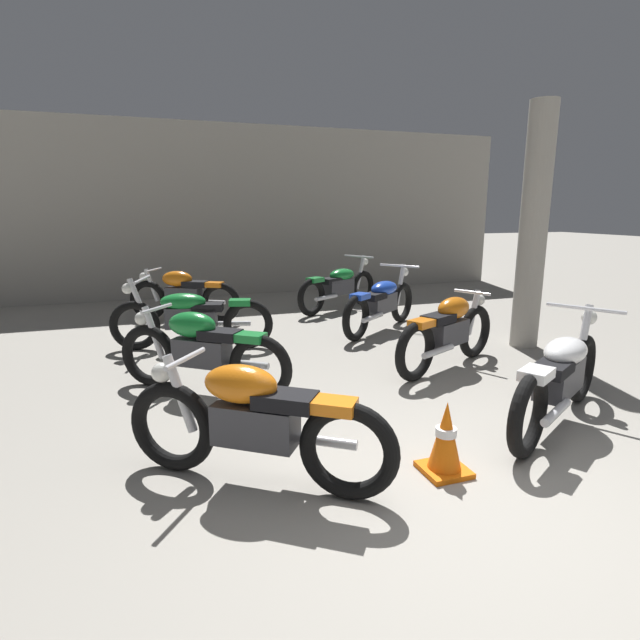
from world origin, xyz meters
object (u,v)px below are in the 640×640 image
Objects in this scene: support_pillar at (533,229)px; traffic_cone at (446,439)px; motorcycle_right_row_1 at (448,330)px; motorcycle_right_row_3 at (339,286)px; motorcycle_left_row_2 at (190,316)px; motorcycle_right_row_0 at (560,376)px; motorcycle_left_row_1 at (201,350)px; motorcycle_left_row_0 at (254,421)px; motorcycle_left_row_3 at (183,294)px; motorcycle_right_row_2 at (381,302)px.

support_pillar reaches higher than traffic_cone.
motorcycle_right_row_3 is (0.07, 3.72, -0.01)m from motorcycle_right_row_1.
motorcycle_right_row_3 reaches higher than motorcycle_right_row_1.
motorcycle_left_row_2 is 4.53m from motorcycle_right_row_0.
support_pillar is 1.98× the size of motorcycle_left_row_1.
motorcycle_left_row_1 is at bearing -128.98° from motorcycle_right_row_3.
motorcycle_left_row_0 is 0.78× the size of motorcycle_left_row_2.
motorcycle_left_row_2 is 4.20m from traffic_cone.
motorcycle_left_row_3 is (0.10, 3.57, 0.00)m from motorcycle_left_row_1.
traffic_cone is at bearing -70.44° from motorcycle_left_row_2.
motorcycle_left_row_0 is 1.36m from traffic_cone.
motorcycle_left_row_0 is 4.68m from motorcycle_right_row_2.
traffic_cone is at bearing -123.46° from motorcycle_right_row_1.
motorcycle_right_row_3 is 3.60× the size of traffic_cone.
motorcycle_left_row_3 is 3.27× the size of traffic_cone.
motorcycle_left_row_0 is 0.86× the size of motorcycle_right_row_0.
motorcycle_right_row_2 is (0.09, 1.96, -0.01)m from motorcycle_right_row_1.
motorcycle_right_row_1 is (2.75, -3.68, 0.00)m from motorcycle_left_row_3.
motorcycle_left_row_2 is 1.09× the size of motorcycle_right_row_0.
motorcycle_right_row_3 is (2.77, 5.51, -0.01)m from motorcycle_left_row_0.
motorcycle_left_row_2 is at bearing -177.74° from motorcycle_right_row_2.
motorcycle_right_row_3 is at bearing 90.51° from motorcycle_right_row_2.
motorcycle_right_row_0 is 5.43m from motorcycle_right_row_3.
support_pillar reaches higher than motorcycle_right_row_1.
motorcycle_left_row_2 is at bearing 162.80° from support_pillar.
support_pillar is 2.37m from motorcycle_right_row_2.
motorcycle_left_row_1 is 0.92× the size of motorcycle_left_row_3.
motorcycle_left_row_0 is 1.91m from motorcycle_left_row_1.
motorcycle_left_row_0 is at bearing -89.53° from motorcycle_left_row_3.
motorcycle_left_row_3 is at bearing 88.45° from motorcycle_left_row_1.
motorcycle_right_row_1 is 2.53m from traffic_cone.
motorcycle_right_row_1 is (0.00, 1.71, 0.01)m from motorcycle_right_row_0.
motorcycle_right_row_2 reaches higher than traffic_cone.
support_pillar is 2.00m from motorcycle_right_row_1.
motorcycle_left_row_3 is at bearing 148.73° from motorcycle_right_row_2.
motorcycle_left_row_3 is at bearing -179.35° from motorcycle_right_row_3.
motorcycle_right_row_2 is 0.93× the size of motorcycle_right_row_3.
motorcycle_right_row_1 is at bearing 33.55° from motorcycle_left_row_0.
motorcycle_right_row_0 reaches higher than motorcycle_left_row_1.
motorcycle_right_row_2 is at bearing 2.26° from motorcycle_left_row_2.
motorcycle_right_row_0 is at bearing 15.63° from traffic_cone.
support_pillar is 1.65× the size of motorcycle_right_row_3.
support_pillar reaches higher than motorcycle_left_row_2.
motorcycle_right_row_3 is at bearing 63.28° from motorcycle_left_row_0.
motorcycle_left_row_0 is 3.24m from motorcycle_right_row_1.
motorcycle_left_row_2 and motorcycle_right_row_0 have the same top height.
support_pillar is 5.93× the size of traffic_cone.
motorcycle_right_row_2 is (2.88, 0.11, 0.00)m from motorcycle_left_row_2.
motorcycle_left_row_2 is (-0.09, 3.64, -0.01)m from motorcycle_left_row_0.
motorcycle_right_row_1 is 0.94× the size of motorcycle_right_row_3.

